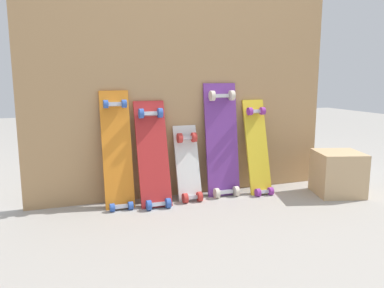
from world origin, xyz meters
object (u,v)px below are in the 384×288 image
(skateboard_red, at_px, (153,159))
(skateboard_yellow, at_px, (258,152))
(wooden_crate, at_px, (338,173))
(skateboard_purple, at_px, (222,144))
(skateboard_orange, at_px, (117,155))
(skateboard_white, at_px, (188,168))

(skateboard_red, bearing_deg, skateboard_yellow, 0.89)
(wooden_crate, bearing_deg, skateboard_yellow, 154.13)
(skateboard_red, distance_m, skateboard_purple, 0.51)
(skateboard_yellow, distance_m, wooden_crate, 0.58)
(skateboard_orange, bearing_deg, skateboard_yellow, -1.06)
(skateboard_orange, distance_m, skateboard_yellow, 1.00)
(skateboard_purple, xyz_separation_m, wooden_crate, (0.77, -0.28, -0.21))
(skateboard_white, relative_size, skateboard_yellow, 0.77)
(skateboard_orange, bearing_deg, wooden_crate, -9.97)
(skateboard_red, height_order, wooden_crate, skateboard_red)
(skateboard_yellow, xyz_separation_m, wooden_crate, (0.51, -0.25, -0.14))
(skateboard_orange, xyz_separation_m, skateboard_red, (0.23, -0.03, -0.03))
(skateboard_orange, bearing_deg, skateboard_purple, 1.34)
(skateboard_red, xyz_separation_m, wooden_crate, (1.28, -0.23, -0.15))
(skateboard_white, height_order, skateboard_purple, skateboard_purple)
(skateboard_purple, bearing_deg, skateboard_white, -175.06)
(skateboard_purple, bearing_deg, wooden_crate, -20.05)
(wooden_crate, bearing_deg, skateboard_red, 169.63)
(skateboard_red, xyz_separation_m, skateboard_yellow, (0.77, 0.01, -0.01))
(skateboard_white, distance_m, skateboard_purple, 0.30)
(skateboard_orange, relative_size, wooden_crate, 2.66)
(skateboard_purple, relative_size, wooden_crate, 2.76)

